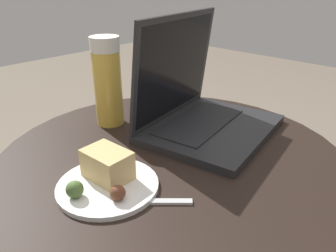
# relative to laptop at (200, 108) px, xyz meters

# --- Properties ---
(table) EXTENTS (0.74, 0.74, 0.49)m
(table) POSITION_rel_laptop_xyz_m (-0.14, -0.03, -0.17)
(table) COLOR #515156
(table) RESTS_ON ground_plane
(napkin) EXTENTS (0.14, 0.10, 0.00)m
(napkin) POSITION_rel_laptop_xyz_m (-0.31, -0.04, -0.05)
(napkin) COLOR white
(napkin) RESTS_ON table
(laptop) EXTENTS (0.36, 0.31, 0.27)m
(laptop) POSITION_rel_laptop_xyz_m (0.00, 0.00, 0.00)
(laptop) COLOR #232326
(laptop) RESTS_ON table
(beer_glass) EXTENTS (0.07, 0.07, 0.22)m
(beer_glass) POSITION_rel_laptop_xyz_m (-0.13, 0.19, 0.06)
(beer_glass) COLOR gold
(beer_glass) RESTS_ON table
(snack_plate) EXTENTS (0.18, 0.18, 0.06)m
(snack_plate) POSITION_rel_laptop_xyz_m (-0.31, -0.03, -0.04)
(snack_plate) COLOR white
(snack_plate) RESTS_ON table
(fork) EXTENTS (0.15, 0.16, 0.01)m
(fork) POSITION_rel_laptop_xyz_m (-0.32, -0.09, -0.05)
(fork) COLOR silver
(fork) RESTS_ON table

